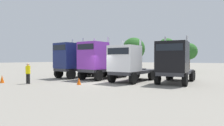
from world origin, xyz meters
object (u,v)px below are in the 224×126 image
object	(u,v)px
semi_truck_black	(174,62)
semi_truck_navy	(72,60)
traffic_cone_near	(79,81)
semi_truck_white	(129,64)
visitor_in_hivis	(28,72)
traffic_cone_mid	(2,79)
semi_truck_purple	(97,60)

from	to	relation	value
semi_truck_black	semi_truck_navy	bearing A→B (deg)	-89.54
semi_truck_black	traffic_cone_near	xyz separation A→B (m)	(-6.64, -4.82, -1.59)
semi_truck_white	semi_truck_navy	bearing A→B (deg)	-90.18
visitor_in_hivis	semi_truck_white	bearing A→B (deg)	130.09
semi_truck_navy	traffic_cone_mid	world-z (taller)	semi_truck_navy
semi_truck_purple	semi_truck_black	xyz separation A→B (m)	(7.86, 0.52, -0.14)
traffic_cone_near	traffic_cone_mid	size ratio (longest dim) A/B	0.85
semi_truck_white	traffic_cone_mid	size ratio (longest dim) A/B	9.03
semi_truck_purple	semi_truck_white	xyz separation A→B (m)	(3.94, -0.43, -0.29)
visitor_in_hivis	traffic_cone_near	world-z (taller)	visitor_in_hivis
visitor_in_hivis	traffic_cone_near	size ratio (longest dim) A/B	3.01
semi_truck_navy	semi_truck_purple	world-z (taller)	semi_truck_navy
semi_truck_black	traffic_cone_mid	distance (m)	15.45
semi_truck_navy	traffic_cone_near	distance (m)	6.50
semi_truck_white	traffic_cone_near	size ratio (longest dim) A/B	10.61
semi_truck_navy	traffic_cone_mid	size ratio (longest dim) A/B	8.90
semi_truck_navy	semi_truck_purple	xyz separation A→B (m)	(3.39, 0.07, -0.02)
semi_truck_navy	semi_truck_purple	distance (m)	3.39
semi_truck_black	semi_truck_purple	bearing A→B (deg)	-88.75
visitor_in_hivis	semi_truck_navy	bearing A→B (deg)	-175.60
semi_truck_black	semi_truck_white	bearing A→B (deg)	-79.01
semi_truck_navy	semi_truck_white	distance (m)	7.34
traffic_cone_near	visitor_in_hivis	bearing A→B (deg)	-157.11
traffic_cone_mid	semi_truck_white	bearing A→B (deg)	34.26
visitor_in_hivis	semi_truck_black	bearing A→B (deg)	122.19
traffic_cone_mid	semi_truck_navy	bearing A→B (deg)	72.16
semi_truck_white	visitor_in_hivis	bearing A→B (deg)	-48.19
semi_truck_purple	semi_truck_black	bearing A→B (deg)	97.68
semi_truck_black	visitor_in_hivis	distance (m)	12.76
traffic_cone_mid	traffic_cone_near	bearing A→B (deg)	20.98
semi_truck_purple	visitor_in_hivis	xyz separation A→B (m)	(-3.02, -6.09, -0.97)
semi_truck_white	visitor_in_hivis	world-z (taller)	semi_truck_white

